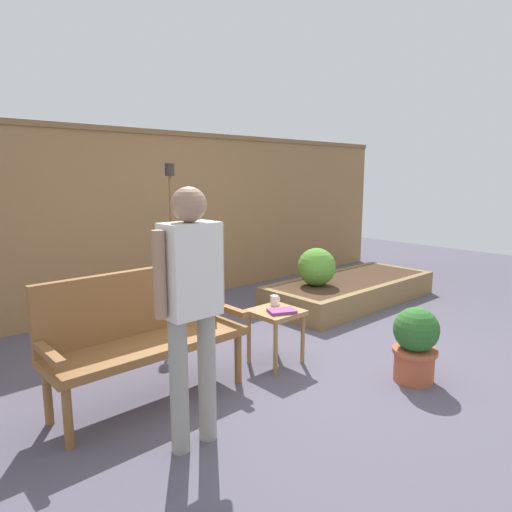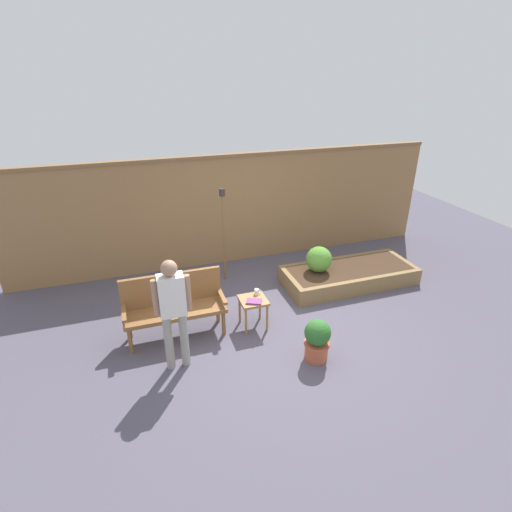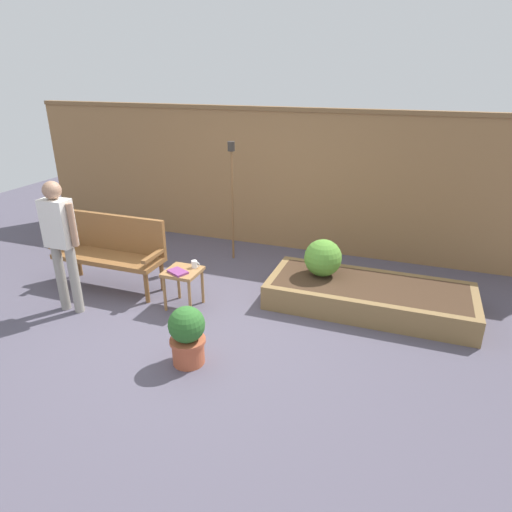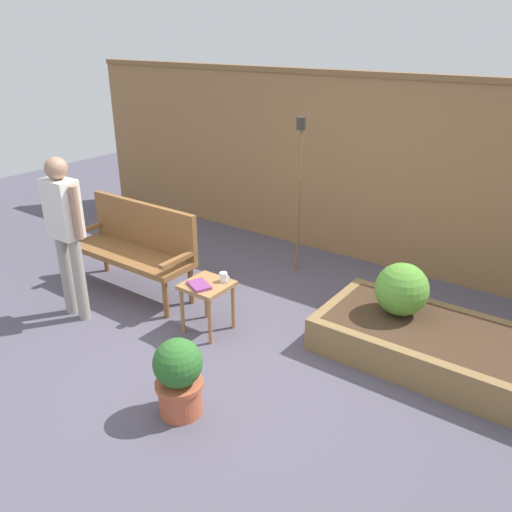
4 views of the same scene
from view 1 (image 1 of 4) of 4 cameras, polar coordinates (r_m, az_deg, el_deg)
ground_plane at (r=4.15m, az=8.35°, el=-12.96°), size 14.00×14.00×0.00m
fence_back at (r=5.84m, az=-11.45°, el=4.77°), size 8.40×0.14×2.16m
garden_bench at (r=3.41m, az=-14.03°, el=-8.57°), size 1.44×0.48×0.94m
side_table at (r=3.93m, az=2.52°, el=-7.98°), size 0.40×0.40×0.48m
cup_on_table at (r=4.04m, az=2.35°, el=-5.58°), size 0.11×0.07×0.09m
book_on_table at (r=3.84m, az=3.28°, el=-6.95°), size 0.27×0.23×0.03m
potted_boxwood at (r=3.84m, az=19.43°, el=-10.25°), size 0.35×0.35×0.60m
raised_planter_bed at (r=5.99m, az=11.83°, el=-4.25°), size 2.40×1.00×0.30m
shrub_near_bench at (r=5.50m, az=7.64°, el=-1.37°), size 0.46×0.46×0.46m
tiki_torch at (r=5.00m, az=-10.64°, el=5.05°), size 0.10×0.10×1.74m
person_by_bench at (r=2.64m, az=-8.17°, el=-5.05°), size 0.47×0.20×1.56m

